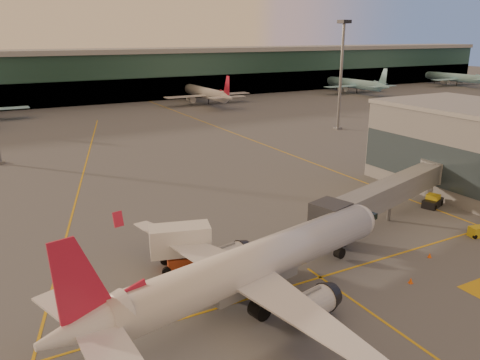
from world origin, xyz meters
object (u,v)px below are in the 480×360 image
main_airplane (249,267)px  pushback_tug (433,202)px  gpu_cart (478,232)px  catering_truck (181,245)px

main_airplane → pushback_tug: size_ratio=9.26×
main_airplane → gpu_cart: main_airplane is taller
pushback_tug → gpu_cart: bearing=-130.4°
catering_truck → gpu_cart: catering_truck is taller
catering_truck → gpu_cart: bearing=0.1°
catering_truck → gpu_cart: size_ratio=2.81×
gpu_cart → pushback_tug: 9.95m
catering_truck → gpu_cart: (32.99, -9.23, -2.01)m
main_airplane → catering_truck: 9.07m
main_airplane → catering_truck: main_airplane is taller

